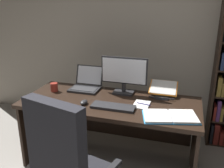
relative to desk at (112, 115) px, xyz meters
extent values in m
cube|color=#A89E8E|center=(0.02, 0.99, 0.73)|extent=(5.01, 0.12, 2.54)
cube|color=black|center=(0.00, -0.08, 0.17)|extent=(1.79, 0.77, 0.04)
cube|color=black|center=(-0.86, -0.08, -0.19)|extent=(0.03, 0.71, 0.70)
cube|color=black|center=(0.86, -0.08, -0.19)|extent=(0.03, 0.71, 0.70)
cube|color=black|center=(0.00, 0.28, -0.16)|extent=(1.67, 0.03, 0.49)
cube|color=black|center=(1.04, 0.74, 0.41)|extent=(0.02, 0.34, 1.91)
cube|color=black|center=(1.09, 0.69, -0.39)|extent=(0.03, 0.22, 0.25)
cube|color=maroon|center=(1.14, 0.69, -0.39)|extent=(0.06, 0.22, 0.26)
cube|color=maroon|center=(1.21, 0.70, -0.44)|extent=(0.04, 0.23, 0.16)
cube|color=maroon|center=(1.09, 0.69, -0.11)|extent=(0.03, 0.22, 0.18)
cube|color=#512D66|center=(1.13, 0.70, -0.08)|extent=(0.04, 0.24, 0.25)
cube|color=olive|center=(1.17, 0.70, -0.12)|extent=(0.03, 0.24, 0.17)
cube|color=olive|center=(1.10, 0.71, 0.22)|extent=(0.04, 0.26, 0.22)
cube|color=olive|center=(1.14, 0.70, 0.19)|extent=(0.03, 0.24, 0.16)
cube|color=navy|center=(1.09, 0.69, 0.52)|extent=(0.04, 0.22, 0.19)
cube|color=black|center=(-0.10, -1.02, 0.22)|extent=(0.48, 0.22, 0.68)
cube|color=#232326|center=(-0.32, -0.75, -0.03)|extent=(0.15, 0.38, 0.04)
cube|color=#232326|center=(0.08, 0.17, 0.20)|extent=(0.22, 0.16, 0.02)
cylinder|color=#232326|center=(0.08, 0.17, 0.26)|extent=(0.04, 0.04, 0.09)
cube|color=#232326|center=(0.08, 0.18, 0.45)|extent=(0.50, 0.02, 0.29)
cube|color=white|center=(0.08, 0.16, 0.45)|extent=(0.47, 0.00, 0.26)
cube|color=#232326|center=(-0.37, 0.13, 0.21)|extent=(0.33, 0.24, 0.02)
cube|color=#2D2D30|center=(-0.37, 0.11, 0.22)|extent=(0.28, 0.13, 0.00)
cube|color=#232326|center=(-0.37, 0.29, 0.33)|extent=(0.33, 0.08, 0.22)
cube|color=white|center=(-0.37, 0.29, 0.33)|extent=(0.30, 0.07, 0.20)
cube|color=#232326|center=(0.08, -0.23, 0.21)|extent=(0.42, 0.15, 0.02)
ellipsoid|color=#232326|center=(-0.22, -0.23, 0.21)|extent=(0.06, 0.10, 0.04)
cube|color=#232326|center=(0.50, 0.15, 0.20)|extent=(0.14, 0.12, 0.01)
cube|color=#232326|center=(0.50, 0.11, 0.21)|extent=(0.26, 0.01, 0.01)
cube|color=orange|center=(0.50, 0.27, 0.27)|extent=(0.29, 0.23, 0.10)
cube|color=silver|center=(0.50, 0.26, 0.28)|extent=(0.27, 0.21, 0.09)
cube|color=#2D84C6|center=(0.50, -0.31, 0.20)|extent=(0.30, 0.32, 0.01)
cube|color=#2D84C6|center=(0.73, -0.25, 0.20)|extent=(0.30, 0.32, 0.01)
cube|color=silver|center=(0.50, -0.31, 0.21)|extent=(0.28, 0.30, 0.02)
cube|color=silver|center=(0.73, -0.25, 0.21)|extent=(0.28, 0.30, 0.02)
cylinder|color=#B7B7BC|center=(0.62, -0.28, 0.21)|extent=(0.08, 0.24, 0.02)
cube|color=silver|center=(0.33, -0.09, 0.20)|extent=(0.16, 0.22, 0.01)
cylinder|color=navy|center=(0.35, -0.09, 0.21)|extent=(0.14, 0.04, 0.01)
cylinder|color=maroon|center=(-0.68, 0.01, 0.24)|extent=(0.08, 0.08, 0.09)
camera|label=1|loc=(0.70, -2.32, 1.20)|focal=40.17mm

